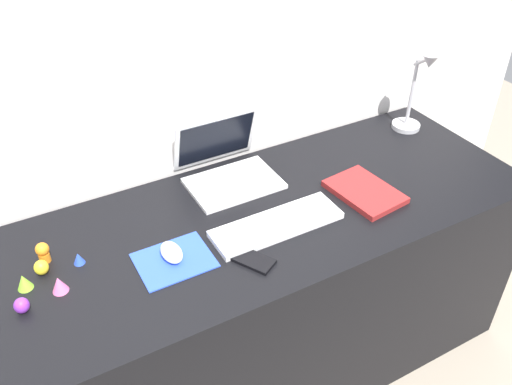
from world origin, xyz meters
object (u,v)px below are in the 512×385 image
Objects in this scene: toy_figurine_orange at (43,252)px; toy_figurine_blue at (78,258)px; mouse at (172,252)px; cell_phone at (252,260)px; laptop at (226,163)px; toy_figurine_pink at (59,284)px; toy_figurine_yellow at (41,267)px; toy_figurine_purple at (22,305)px; desk_lamp at (416,95)px; notebook_pad at (365,192)px; toy_figurine_lime at (24,282)px; keyboard at (277,225)px.

toy_figurine_blue is at bearing -33.61° from toy_figurine_orange.
mouse reaches higher than cell_phone.
laptop reaches higher than toy_figurine_pink.
toy_figurine_yellow is at bearing -109.55° from toy_figurine_orange.
toy_figurine_pink is (0.10, 0.03, 0.00)m from toy_figurine_purple.
toy_figurine_orange is 1.46× the size of toy_figurine_yellow.
laptop is 0.93× the size of desk_lamp.
toy_figurine_orange is (-0.99, 0.18, 0.02)m from notebook_pad.
toy_figurine_lime is 0.95× the size of toy_figurine_pink.
toy_figurine_lime reaches higher than toy_figurine_yellow.
toy_figurine_lime is 0.08m from toy_figurine_purple.
toy_figurine_orange is 0.10m from toy_figurine_blue.
desk_lamp is 5.07× the size of toy_figurine_orange.
keyboard is at bearing -12.10° from toy_figurine_yellow.
toy_figurine_purple is (-0.02, -0.08, -0.00)m from toy_figurine_lime.
toy_figurine_yellow is (-0.33, 0.12, 0.00)m from mouse.
keyboard is at bearing -4.76° from mouse.
laptop is at bearing 175.22° from desk_lamp.
toy_figurine_lime is (-0.39, 0.08, 0.00)m from mouse.
cell_phone is 0.53× the size of notebook_pad.
mouse is at bearing 175.24° from keyboard.
mouse is (-0.33, 0.03, 0.01)m from keyboard.
notebook_pad is (0.48, 0.10, 0.01)m from cell_phone.
toy_figurine_yellow is (-0.02, -0.05, -0.01)m from toy_figurine_orange.
toy_figurine_blue is 0.11m from toy_figurine_pink.
cell_phone is 0.40× the size of desk_lamp.
laptop is 0.48m from notebook_pad.
notebook_pad is 6.74× the size of toy_figurine_blue.
toy_figurine_purple reaches higher than cell_phone.
toy_figurine_orange reaches higher than toy_figurine_yellow.
toy_figurine_lime is at bearing -146.28° from toy_figurine_yellow.
keyboard is 3.20× the size of cell_phone.
desk_lamp is 1.42m from toy_figurine_pink.
desk_lamp is at bearing -8.36° from cell_phone.
toy_figurine_purple is at bearing 139.11° from cell_phone.
toy_figurine_lime is at bearing -130.13° from toy_figurine_orange.
toy_figurine_blue is at bearing 155.64° from mouse.
cell_phone is 2.81× the size of toy_figurine_lime.
toy_figurine_blue is at bearing 32.46° from toy_figurine_purple.
cell_phone is (-0.12, -0.41, -0.05)m from laptop.
cell_phone is at bearing -24.15° from toy_figurine_yellow.
cell_phone is at bearing -28.03° from toy_figurine_blue.
keyboard is 9.01× the size of toy_figurine_lime.
mouse is 0.40× the size of notebook_pad.
toy_figurine_purple is 0.89× the size of toy_figurine_pink.
desk_lamp is 7.12× the size of toy_figurine_lime.
toy_figurine_pink is (-1.40, -0.20, -0.13)m from desk_lamp.
desk_lamp reaches higher than toy_figurine_blue.
toy_figurine_orange is 1.40× the size of toy_figurine_lime.
cell_phone is (0.19, -0.12, -0.02)m from mouse.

